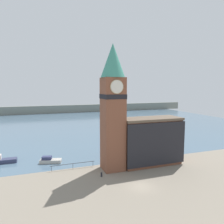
{
  "coord_description": "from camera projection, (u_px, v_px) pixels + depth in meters",
  "views": [
    {
      "loc": [
        -16.59,
        -31.41,
        16.69
      ],
      "look_at": [
        -2.73,
        6.79,
        12.04
      ],
      "focal_mm": 35.0,
      "sensor_mm": 36.0,
      "label": 1
    }
  ],
  "objects": [
    {
      "name": "far_shoreline",
      "position": [
        61.0,
        109.0,
        141.46
      ],
      "size": [
        180.0,
        3.0,
        5.0
      ],
      "color": "gray",
      "rests_on": "water"
    },
    {
      "name": "pier_railing",
      "position": [
        73.0,
        164.0,
        44.83
      ],
      "size": [
        9.13,
        0.08,
        1.09
      ],
      "color": "#333338",
      "rests_on": "ground_plane"
    },
    {
      "name": "pier_building",
      "position": [
        151.0,
        141.0,
        47.16
      ],
      "size": [
        13.32,
        5.67,
        10.18
      ],
      "color": "brown",
      "rests_on": "ground_plane"
    },
    {
      "name": "clock_tower",
      "position": [
        113.0,
        104.0,
        43.2
      ],
      "size": [
        4.81,
        4.81,
        25.09
      ],
      "color": "brown",
      "rests_on": "ground_plane"
    },
    {
      "name": "mooring_bollard_far",
      "position": [
        105.0,
        168.0,
        44.56
      ],
      "size": [
        0.37,
        0.37,
        0.65
      ],
      "color": "black",
      "rests_on": "ground_plane"
    },
    {
      "name": "ground_plane",
      "position": [
        141.0,
        186.0,
        36.85
      ],
      "size": [
        160.0,
        160.0,
        0.0
      ],
      "primitive_type": "plane",
      "color": "gray"
    },
    {
      "name": "mooring_bollard_near",
      "position": [
        102.0,
        174.0,
        40.83
      ],
      "size": [
        0.35,
        0.35,
        0.87
      ],
      "color": "black",
      "rests_on": "ground_plane"
    },
    {
      "name": "water",
      "position": [
        71.0,
        122.0,
        104.39
      ],
      "size": [
        160.0,
        120.0,
        0.0
      ],
      "color": "slate",
      "rests_on": "ground_plane"
    },
    {
      "name": "boat_near",
      "position": [
        50.0,
        160.0,
        48.3
      ],
      "size": [
        4.92,
        3.02,
        1.47
      ],
      "rotation": [
        0.0,
        0.0,
        -0.28
      ],
      "color": "#B7B2A8",
      "rests_on": "water"
    }
  ]
}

